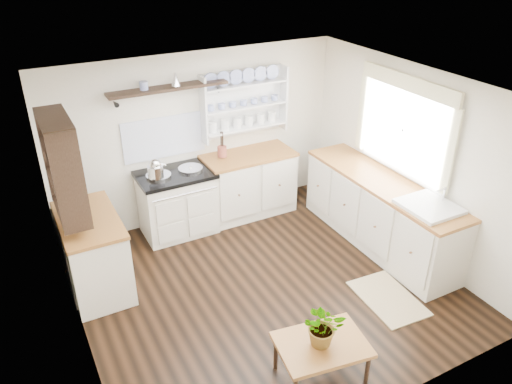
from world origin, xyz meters
The scene contains 19 objects.
floor centered at (0.00, 0.00, 0.00)m, with size 4.00×3.80×0.01m, color black.
wall_back centered at (0.00, 1.90, 1.15)m, with size 4.00×0.02×2.30m, color beige.
wall_right centered at (2.00, 0.00, 1.15)m, with size 0.02×3.80×2.30m, color beige.
wall_left centered at (-2.00, 0.00, 1.15)m, with size 0.02×3.80×2.30m, color beige.
ceiling centered at (0.00, 0.00, 2.30)m, with size 4.00×3.80×0.01m, color white.
window centered at (1.95, 0.15, 1.56)m, with size 0.08×1.55×1.22m.
aga_cooker centered at (-0.47, 1.57, 0.44)m, with size 0.97×0.68×0.90m.
back_cabinets centered at (0.60, 1.60, 0.46)m, with size 1.27×0.63×0.90m.
right_cabinets centered at (1.70, 0.10, 0.46)m, with size 0.62×2.43×0.90m.
belfast_sink centered at (1.70, -0.65, 0.80)m, with size 0.55×0.60×0.45m.
left_cabinets centered at (-1.70, 0.90, 0.46)m, with size 0.62×1.13×0.90m.
plate_rack centered at (0.65, 1.86, 1.56)m, with size 1.20×0.22×0.90m.
high_shelf centered at (-0.40, 1.78, 1.91)m, with size 1.50×0.29×0.16m.
left_shelving centered at (-1.84, 0.90, 1.55)m, with size 0.28×0.80×1.05m, color black.
kettle centered at (-0.75, 1.45, 1.05)m, with size 0.19×0.19×0.24m, color silver, non-canonical shape.
utensil_crock centered at (0.24, 1.68, 0.98)m, with size 0.12×0.12×0.14m, color brown.
center_table centered at (-0.22, -1.40, 0.38)m, with size 0.86×0.68×0.43m.
potted_plant centered at (-0.22, -1.40, 0.63)m, with size 0.36×0.31×0.40m, color #3F7233.
floor_rug centered at (1.08, -0.85, 0.01)m, with size 0.55×0.85×0.02m, color #896A4F.
Camera 1 is at (-2.25, -3.98, 3.67)m, focal length 35.00 mm.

